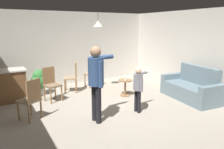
{
  "coord_description": "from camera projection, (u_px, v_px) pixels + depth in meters",
  "views": [
    {
      "loc": [
        -2.67,
        -4.61,
        2.17
      ],
      "look_at": [
        -0.11,
        -0.14,
        1.0
      ],
      "focal_mm": 34.21,
      "sensor_mm": 36.0,
      "label": 1
    }
  ],
  "objects": [
    {
      "name": "wall_back",
      "position": [
        71.0,
        48.0,
        8.09
      ],
      "size": [
        6.4,
        0.1,
        2.7
      ],
      "primitive_type": "cube",
      "color": "beige",
      "rests_on": "ground"
    },
    {
      "name": "dining_chair_near_wall",
      "position": [
        73.0,
        76.0,
        7.15
      ],
      "size": [
        0.55,
        0.55,
        1.0
      ],
      "rotation": [
        0.0,
        0.0,
        1.19
      ],
      "color": "olive",
      "rests_on": "ground"
    },
    {
      "name": "dining_chair_centre_back",
      "position": [
        51.0,
        83.0,
        6.28
      ],
      "size": [
        0.52,
        0.52,
        1.0
      ],
      "rotation": [
        0.0,
        0.0,
        3.43
      ],
      "color": "olive",
      "rests_on": "ground"
    },
    {
      "name": "side_table_by_couch",
      "position": [
        125.0,
        86.0,
        6.76
      ],
      "size": [
        0.44,
        0.44,
        0.52
      ],
      "color": "olive",
      "rests_on": "ground"
    },
    {
      "name": "ground",
      "position": [
        113.0,
        110.0,
        5.68
      ],
      "size": [
        7.68,
        7.68,
        0.0
      ],
      "primitive_type": "plane",
      "color": "#9E9384"
    },
    {
      "name": "person_adult",
      "position": [
        97.0,
        76.0,
        4.75
      ],
      "size": [
        0.84,
        0.56,
        1.75
      ],
      "rotation": [
        0.0,
        0.0,
        -1.48
      ],
      "color": "black",
      "rests_on": "ground"
    },
    {
      "name": "kitchen_counter",
      "position": [
        3.0,
        86.0,
        6.16
      ],
      "size": [
        1.26,
        0.66,
        0.95
      ],
      "color": "brown",
      "rests_on": "ground"
    },
    {
      "name": "dining_chair_spare",
      "position": [
        31.0,
        98.0,
        4.95
      ],
      "size": [
        0.58,
        0.58,
        1.0
      ],
      "rotation": [
        0.0,
        0.0,
        0.54
      ],
      "color": "olive",
      "rests_on": "ground"
    },
    {
      "name": "potted_plant_corner",
      "position": [
        39.0,
        81.0,
        6.87
      ],
      "size": [
        0.54,
        0.54,
        0.82
      ],
      "color": "#B7B2AD",
      "rests_on": "ground"
    },
    {
      "name": "person_child",
      "position": [
        138.0,
        85.0,
        5.38
      ],
      "size": [
        0.6,
        0.36,
        1.17
      ],
      "rotation": [
        0.0,
        0.0,
        -1.51
      ],
      "color": "black",
      "rests_on": "ground"
    },
    {
      "name": "spare_remote_on_table",
      "position": [
        126.0,
        80.0,
        6.66
      ],
      "size": [
        0.13,
        0.1,
        0.04
      ],
      "primitive_type": "cube",
      "rotation": [
        0.0,
        0.0,
        2.13
      ],
      "color": "white",
      "rests_on": "side_table_by_couch"
    },
    {
      "name": "couch_floral",
      "position": [
        191.0,
        88.0,
        6.47
      ],
      "size": [
        1.05,
        1.88,
        1.0
      ],
      "rotation": [
        0.0,
        0.0,
        1.46
      ],
      "color": "slate",
      "rests_on": "ground"
    },
    {
      "name": "ceiling_light_pendant",
      "position": [
        98.0,
        24.0,
        6.8
      ],
      "size": [
        0.32,
        0.32,
        0.55
      ],
      "color": "silver"
    },
    {
      "name": "wall_right",
      "position": [
        198.0,
        52.0,
        6.93
      ],
      "size": [
        0.1,
        6.4,
        2.7
      ],
      "primitive_type": "cube",
      "color": "beige",
      "rests_on": "ground"
    },
    {
      "name": "dining_chair_by_counter",
      "position": [
        92.0,
        72.0,
        7.69
      ],
      "size": [
        0.45,
        0.45,
        1.0
      ],
      "rotation": [
        0.0,
        0.0,
        0.07
      ],
      "color": "olive",
      "rests_on": "ground"
    }
  ]
}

